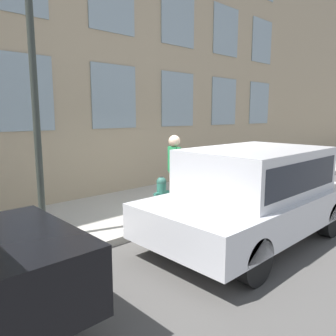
{
  "coord_description": "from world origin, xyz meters",
  "views": [
    {
      "loc": [
        -4.75,
        5.31,
        2.37
      ],
      "look_at": [
        0.73,
        0.12,
        1.14
      ],
      "focal_mm": 35.0,
      "sensor_mm": 36.0,
      "label": 1
    }
  ],
  "objects_px": {
    "fire_hydrant": "(161,194)",
    "street_lamp": "(29,5)",
    "parked_truck_silver_near": "(254,189)",
    "person": "(174,164)"
  },
  "relations": [
    {
      "from": "street_lamp",
      "to": "fire_hydrant",
      "type": "bearing_deg",
      "value": -95.09
    },
    {
      "from": "fire_hydrant",
      "to": "parked_truck_silver_near",
      "type": "height_order",
      "value": "parked_truck_silver_near"
    },
    {
      "from": "person",
      "to": "parked_truck_silver_near",
      "type": "distance_m",
      "value": 2.33
    },
    {
      "from": "parked_truck_silver_near",
      "to": "fire_hydrant",
      "type": "bearing_deg",
      "value": 8.57
    },
    {
      "from": "fire_hydrant",
      "to": "street_lamp",
      "type": "xyz_separation_m",
      "value": [
        0.24,
        2.67,
        3.55
      ]
    },
    {
      "from": "person",
      "to": "parked_truck_silver_near",
      "type": "relative_size",
      "value": 0.4
    },
    {
      "from": "person",
      "to": "parked_truck_silver_near",
      "type": "xyz_separation_m",
      "value": [
        -2.31,
        0.19,
        -0.19
      ]
    },
    {
      "from": "person",
      "to": "street_lamp",
      "type": "xyz_separation_m",
      "value": [
        0.12,
        3.2,
        2.92
      ]
    },
    {
      "from": "fire_hydrant",
      "to": "person",
      "type": "height_order",
      "value": "person"
    },
    {
      "from": "fire_hydrant",
      "to": "parked_truck_silver_near",
      "type": "xyz_separation_m",
      "value": [
        -2.19,
        -0.33,
        0.44
      ]
    }
  ]
}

